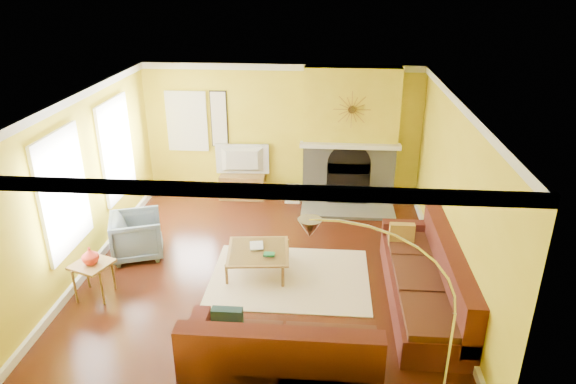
# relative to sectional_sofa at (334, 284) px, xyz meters

# --- Properties ---
(floor) EXTENTS (5.50, 6.00, 0.02)m
(floor) POSITION_rel_sectional_sofa_xyz_m (-1.06, 0.97, -0.46)
(floor) COLOR #522111
(floor) RESTS_ON ground
(ceiling) EXTENTS (5.50, 6.00, 0.02)m
(ceiling) POSITION_rel_sectional_sofa_xyz_m (-1.06, 0.97, 2.26)
(ceiling) COLOR white
(ceiling) RESTS_ON ground
(wall_back) EXTENTS (5.50, 0.02, 2.70)m
(wall_back) POSITION_rel_sectional_sofa_xyz_m (-1.06, 3.98, 0.90)
(wall_back) COLOR yellow
(wall_back) RESTS_ON ground
(wall_front) EXTENTS (5.50, 0.02, 2.70)m
(wall_front) POSITION_rel_sectional_sofa_xyz_m (-1.06, -2.04, 0.90)
(wall_front) COLOR yellow
(wall_front) RESTS_ON ground
(wall_left) EXTENTS (0.02, 6.00, 2.70)m
(wall_left) POSITION_rel_sectional_sofa_xyz_m (-3.82, 0.97, 0.90)
(wall_left) COLOR yellow
(wall_left) RESTS_ON ground
(wall_right) EXTENTS (0.02, 6.00, 2.70)m
(wall_right) POSITION_rel_sectional_sofa_xyz_m (1.70, 0.97, 0.90)
(wall_right) COLOR yellow
(wall_right) RESTS_ON ground
(baseboard) EXTENTS (5.50, 6.00, 0.12)m
(baseboard) POSITION_rel_sectional_sofa_xyz_m (-1.06, 0.97, -0.39)
(baseboard) COLOR white
(baseboard) RESTS_ON floor
(crown_molding) EXTENTS (5.50, 6.00, 0.12)m
(crown_molding) POSITION_rel_sectional_sofa_xyz_m (-1.06, 0.97, 2.19)
(crown_molding) COLOR white
(crown_molding) RESTS_ON ceiling
(window_left_near) EXTENTS (0.06, 1.22, 1.72)m
(window_left_near) POSITION_rel_sectional_sofa_xyz_m (-3.78, 2.27, 1.05)
(window_left_near) COLOR white
(window_left_near) RESTS_ON wall_left
(window_left_far) EXTENTS (0.06, 1.22, 1.72)m
(window_left_far) POSITION_rel_sectional_sofa_xyz_m (-3.78, 0.37, 1.05)
(window_left_far) COLOR white
(window_left_far) RESTS_ON wall_left
(window_back) EXTENTS (0.82, 0.06, 1.22)m
(window_back) POSITION_rel_sectional_sofa_xyz_m (-2.96, 3.93, 1.10)
(window_back) COLOR white
(window_back) RESTS_ON wall_back
(wall_art) EXTENTS (0.34, 0.04, 1.14)m
(wall_art) POSITION_rel_sectional_sofa_xyz_m (-2.31, 3.94, 1.15)
(wall_art) COLOR white
(wall_art) RESTS_ON wall_back
(fireplace) EXTENTS (1.80, 0.40, 2.70)m
(fireplace) POSITION_rel_sectional_sofa_xyz_m (0.29, 3.77, 0.90)
(fireplace) COLOR gray
(fireplace) RESTS_ON floor
(mantel) EXTENTS (1.92, 0.22, 0.08)m
(mantel) POSITION_rel_sectional_sofa_xyz_m (0.29, 3.53, 0.80)
(mantel) COLOR white
(mantel) RESTS_ON fireplace
(hearth) EXTENTS (1.80, 0.70, 0.06)m
(hearth) POSITION_rel_sectional_sofa_xyz_m (0.29, 3.22, -0.42)
(hearth) COLOR gray
(hearth) RESTS_ON floor
(sunburst) EXTENTS (0.70, 0.04, 0.70)m
(sunburst) POSITION_rel_sectional_sofa_xyz_m (0.29, 3.54, 1.50)
(sunburst) COLOR olive
(sunburst) RESTS_ON fireplace
(rug) EXTENTS (2.40, 1.80, 0.02)m
(rug) POSITION_rel_sectional_sofa_xyz_m (-0.66, 0.79, -0.44)
(rug) COLOR beige
(rug) RESTS_ON floor
(sectional_sofa) EXTENTS (3.37, 3.46, 0.90)m
(sectional_sofa) POSITION_rel_sectional_sofa_xyz_m (0.00, 0.00, 0.00)
(sectional_sofa) COLOR #531F1A
(sectional_sofa) RESTS_ON floor
(coffee_table) EXTENTS (1.03, 1.03, 0.37)m
(coffee_table) POSITION_rel_sectional_sofa_xyz_m (-1.16, 0.96, -0.27)
(coffee_table) COLOR white
(coffee_table) RESTS_ON floor
(media_console) EXTENTS (0.91, 0.41, 0.50)m
(media_console) POSITION_rel_sectional_sofa_xyz_m (-1.85, 3.75, -0.20)
(media_console) COLOR olive
(media_console) RESTS_ON floor
(tv) EXTENTS (1.09, 0.20, 0.62)m
(tv) POSITION_rel_sectional_sofa_xyz_m (-1.85, 3.75, 0.36)
(tv) COLOR black
(tv) RESTS_ON media_console
(subwoofer) EXTENTS (0.31, 0.31, 0.31)m
(subwoofer) POSITION_rel_sectional_sofa_xyz_m (-0.81, 3.67, -0.30)
(subwoofer) COLOR white
(subwoofer) RESTS_ON floor
(armchair) EXTENTS (1.01, 1.00, 0.73)m
(armchair) POSITION_rel_sectional_sofa_xyz_m (-3.19, 1.28, -0.09)
(armchair) COLOR slate
(armchair) RESTS_ON floor
(side_table) EXTENTS (0.63, 0.63, 0.54)m
(side_table) POSITION_rel_sectional_sofa_xyz_m (-3.40, 0.11, -0.18)
(side_table) COLOR olive
(side_table) RESTS_ON floor
(vase) EXTENTS (0.30, 0.30, 0.25)m
(vase) POSITION_rel_sectional_sofa_xyz_m (-3.40, 0.11, 0.21)
(vase) COLOR red
(vase) RESTS_ON side_table
(book) EXTENTS (0.25, 0.31, 0.03)m
(book) POSITION_rel_sectional_sofa_xyz_m (-1.30, 1.05, -0.07)
(book) COLOR white
(book) RESTS_ON coffee_table
(arc_lamp) EXTENTS (1.45, 0.36, 2.31)m
(arc_lamp) POSITION_rel_sectional_sofa_xyz_m (0.45, -1.83, 0.70)
(arc_lamp) COLOR silver
(arc_lamp) RESTS_ON floor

